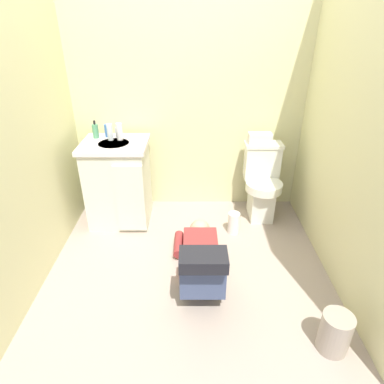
% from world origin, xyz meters
% --- Properties ---
extents(ground_plane, '(2.75, 3.13, 0.04)m').
position_xyz_m(ground_plane, '(0.00, 0.00, -0.02)').
color(ground_plane, '#A29183').
extents(wall_back, '(2.41, 0.08, 2.40)m').
position_xyz_m(wall_back, '(0.00, 1.11, 1.20)').
color(wall_back, beige).
rests_on(wall_back, ground_plane).
extents(wall_left, '(0.08, 2.13, 2.40)m').
position_xyz_m(wall_left, '(-1.16, 0.00, 1.20)').
color(wall_left, beige).
rests_on(wall_left, ground_plane).
extents(wall_right, '(0.08, 2.13, 2.40)m').
position_xyz_m(wall_right, '(1.16, 0.00, 1.20)').
color(wall_right, beige).
rests_on(wall_right, ground_plane).
extents(toilet, '(0.36, 0.46, 0.75)m').
position_xyz_m(toilet, '(0.73, 0.80, 0.37)').
color(toilet, silver).
rests_on(toilet, ground_plane).
extents(vanity_cabinet, '(0.60, 0.53, 0.82)m').
position_xyz_m(vanity_cabinet, '(-0.67, 0.72, 0.42)').
color(vanity_cabinet, beige).
rests_on(vanity_cabinet, ground_plane).
extents(faucet, '(0.02, 0.02, 0.10)m').
position_xyz_m(faucet, '(-0.68, 0.86, 0.87)').
color(faucet, silver).
rests_on(faucet, vanity_cabinet).
extents(person_plumber, '(0.39, 1.06, 0.52)m').
position_xyz_m(person_plumber, '(0.10, -0.13, 0.18)').
color(person_plumber, maroon).
rests_on(person_plumber, ground_plane).
extents(tissue_box, '(0.22, 0.11, 0.10)m').
position_xyz_m(tissue_box, '(0.68, 0.89, 0.80)').
color(tissue_box, silver).
rests_on(tissue_box, toilet).
extents(soap_dispenser, '(0.06, 0.06, 0.17)m').
position_xyz_m(soap_dispenser, '(-0.87, 0.84, 0.89)').
color(soap_dispenser, '#498D62').
rests_on(soap_dispenser, vanity_cabinet).
extents(bottle_blue, '(0.04, 0.04, 0.12)m').
position_xyz_m(bottle_blue, '(-0.77, 0.87, 0.88)').
color(bottle_blue, '#3B67B0').
rests_on(bottle_blue, vanity_cabinet).
extents(bottle_clear, '(0.05, 0.05, 0.15)m').
position_xyz_m(bottle_clear, '(-0.72, 0.79, 0.90)').
color(bottle_clear, silver).
rests_on(bottle_clear, vanity_cabinet).
extents(bottle_white, '(0.05, 0.05, 0.16)m').
position_xyz_m(bottle_white, '(-0.63, 0.79, 0.90)').
color(bottle_white, white).
rests_on(bottle_white, vanity_cabinet).
extents(trash_can, '(0.19, 0.19, 0.27)m').
position_xyz_m(trash_can, '(0.90, -0.77, 0.14)').
color(trash_can, '#A29382').
rests_on(trash_can, ground_plane).
extents(paper_towel_roll, '(0.11, 0.11, 0.21)m').
position_xyz_m(paper_towel_roll, '(0.43, 0.48, 0.10)').
color(paper_towel_roll, white).
rests_on(paper_towel_roll, ground_plane).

